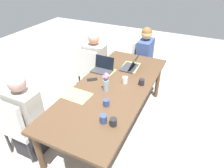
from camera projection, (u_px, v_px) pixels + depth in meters
ground_plane at (112, 126)px, 3.17m from camera, size 10.00×10.00×0.00m
dining_table at (112, 91)px, 2.81m from camera, size 2.32×0.98×0.74m
chair_far_left_near at (20, 124)px, 2.52m from camera, size 0.44×0.44×0.90m
person_far_left_near at (28, 120)px, 2.54m from camera, size 0.36×0.40×1.19m
chair_far_left_mid at (90, 69)px, 3.74m from camera, size 0.44×0.44×0.90m
person_far_left_mid at (95, 66)px, 3.76m from camera, size 0.36×0.40×1.19m
chair_head_right_left_far at (141, 60)px, 4.04m from camera, size 0.44×0.44×0.90m
person_head_right_left_far at (144, 61)px, 3.96m from camera, size 0.40×0.36×1.19m
flower_vase at (106, 81)px, 2.62m from camera, size 0.07×0.10×0.27m
placemat_far_left_near at (77, 95)px, 2.60m from camera, size 0.27×0.37×0.00m
placemat_far_left_mid at (103, 71)px, 3.17m from camera, size 0.28×0.38×0.00m
placemat_head_right_left_far at (130, 67)px, 3.27m from camera, size 0.38×0.28×0.00m
laptop_far_left_mid at (103, 68)px, 3.14m from camera, size 0.22×0.32×0.21m
laptop_head_right_left_far at (131, 66)px, 3.21m from camera, size 0.32×0.22×0.20m
coffee_mug_near_left at (106, 103)px, 2.41m from camera, size 0.08×0.08×0.09m
coffee_mug_near_right at (113, 122)px, 2.13m from camera, size 0.08×0.08×0.09m
coffee_mug_centre_left at (142, 82)px, 2.80m from camera, size 0.08×0.08×0.09m
coffee_mug_centre_right at (125, 80)px, 2.84m from camera, size 0.07×0.07×0.09m
coffee_mug_far_left at (103, 119)px, 2.16m from camera, size 0.08×0.08×0.10m
phone_black at (92, 79)px, 2.93m from camera, size 0.15×0.16×0.01m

